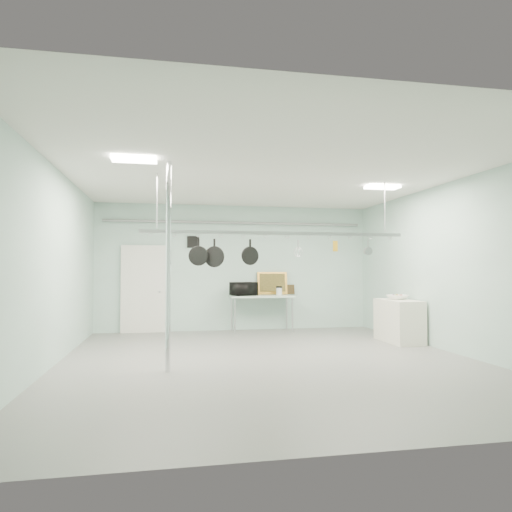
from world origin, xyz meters
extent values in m
plane|color=gray|center=(0.00, 0.00, 0.00)|extent=(8.00, 8.00, 0.00)
cube|color=silver|center=(0.00, 0.00, 3.19)|extent=(7.00, 8.00, 0.02)
cube|color=#9DBCB1|center=(0.00, 3.99, 1.60)|extent=(7.00, 0.02, 3.20)
cube|color=#9DBCB1|center=(3.49, 0.00, 1.60)|extent=(0.02, 8.00, 3.20)
cube|color=silver|center=(-2.30, 3.94, 1.05)|extent=(1.10, 0.10, 2.20)
cube|color=black|center=(-1.10, 3.97, 2.25)|extent=(0.30, 0.04, 0.30)
cylinder|color=gray|center=(0.00, 3.90, 2.75)|extent=(6.60, 0.07, 0.07)
cylinder|color=silver|center=(-1.70, -0.60, 1.60)|extent=(0.08, 0.08, 3.20)
cube|color=#AECDBD|center=(0.60, 3.60, 0.88)|extent=(1.60, 0.70, 0.05)
cylinder|color=#B7B7BC|center=(-0.12, 3.32, 0.43)|extent=(0.04, 0.04, 0.86)
cylinder|color=#B7B7BC|center=(-0.12, 3.88, 0.43)|extent=(0.04, 0.04, 0.86)
cylinder|color=#B7B7BC|center=(1.32, 3.32, 0.43)|extent=(0.04, 0.04, 0.86)
cylinder|color=#B7B7BC|center=(1.32, 3.88, 0.43)|extent=(0.04, 0.04, 0.86)
cube|color=white|center=(3.15, 1.40, 0.45)|extent=(0.60, 1.20, 0.90)
cube|color=#B7B7BC|center=(0.20, 0.30, 2.20)|extent=(4.80, 0.06, 0.06)
cylinder|color=#B7B7BC|center=(-1.90, 0.30, 2.70)|extent=(0.02, 0.02, 0.94)
cylinder|color=#B7B7BC|center=(2.30, 0.30, 2.70)|extent=(0.02, 0.02, 0.94)
cube|color=white|center=(-2.20, -0.80, 3.16)|extent=(0.65, 0.30, 0.05)
cube|color=white|center=(2.40, 0.60, 3.16)|extent=(0.65, 0.30, 0.05)
imported|color=black|center=(0.13, 3.53, 1.07)|extent=(0.71, 0.60, 0.33)
cylinder|color=silver|center=(1.04, 3.55, 1.00)|extent=(0.16, 0.16, 0.19)
cube|color=#B88331|center=(0.94, 3.90, 1.20)|extent=(0.78, 0.14, 0.58)
cube|color=#362913|center=(1.38, 3.90, 1.03)|extent=(0.30, 0.09, 0.25)
imported|color=white|center=(3.17, 1.49, 0.95)|extent=(0.53, 0.53, 0.10)
camera|label=1|loc=(-1.68, -7.64, 1.54)|focal=32.00mm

